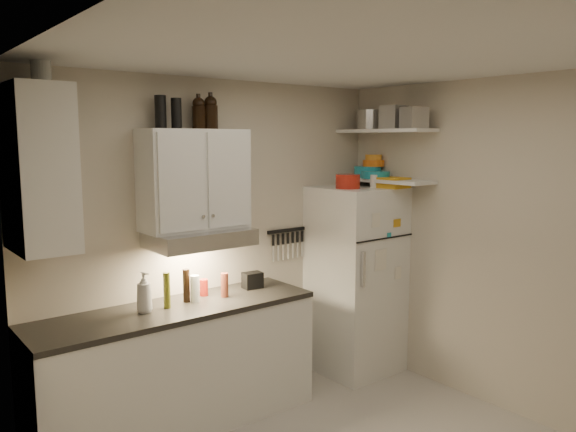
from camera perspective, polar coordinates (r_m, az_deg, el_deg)
ceiling at (r=3.39m, az=6.40°, el=15.99°), size 3.20×3.00×0.02m
back_wall at (r=4.63m, az=-7.14°, el=-2.53°), size 3.20×0.02×2.60m
left_wall at (r=2.63m, az=-20.33°, el=-10.92°), size 0.02×3.00×2.60m
right_wall at (r=4.70m, az=20.24°, el=-2.79°), size 0.02×3.00×2.60m
base_cabinet at (r=4.36m, az=-11.15°, el=-15.11°), size 2.10×0.60×0.88m
countertop at (r=4.20m, az=-11.32°, el=-9.31°), size 2.10×0.62×0.04m
upper_cabinet at (r=4.26m, az=-9.48°, el=3.66°), size 0.80×0.33×0.75m
side_cabinet at (r=3.71m, az=-24.05°, el=4.43°), size 0.33×0.55×1.00m
range_hood at (r=4.26m, az=-8.93°, el=-2.23°), size 0.76×0.46×0.12m
fridge at (r=5.22m, az=6.89°, el=-6.41°), size 0.70×0.68×1.70m
shelf_hi at (r=5.11m, az=9.82°, el=8.52°), size 0.30×0.95×0.03m
shelf_lo at (r=5.13m, az=9.71°, el=3.60°), size 0.30×0.95×0.03m
knife_strip at (r=5.00m, az=-0.12°, el=-1.47°), size 0.42×0.02×0.03m
dutch_oven at (r=4.91m, az=6.09°, el=3.51°), size 0.27×0.27×0.12m
book_stack at (r=5.04m, az=10.41°, el=3.36°), size 0.23×0.28×0.09m
spice_jar at (r=5.03m, az=8.72°, el=3.52°), size 0.08×0.08×0.11m
stock_pot at (r=5.32m, az=8.38°, el=9.64°), size 0.33×0.33×0.18m
tin_a at (r=4.99m, az=10.72°, el=9.83°), size 0.20×0.19×0.20m
tin_b at (r=4.84m, az=12.69°, el=9.71°), size 0.21×0.21×0.17m
bowl_teal at (r=5.31m, az=8.08°, el=4.48°), size 0.25×0.25×0.10m
bowl_orange at (r=5.30m, az=8.68°, el=5.33°), size 0.20×0.20×0.06m
bowl_yellow at (r=5.30m, az=8.69°, el=5.92°), size 0.16×0.16×0.05m
plates at (r=5.14m, az=8.88°, el=4.15°), size 0.27×0.27×0.06m
growler_a at (r=4.33m, az=-9.07°, el=10.31°), size 0.12×0.12×0.24m
growler_b at (r=4.36m, az=-7.86°, el=10.40°), size 0.13×0.13×0.26m
thermos_a at (r=4.21m, az=-11.27°, el=10.18°), size 0.09×0.09×0.22m
thermos_b at (r=4.19m, az=-12.82°, el=10.26°), size 0.09×0.09×0.24m
side_jar at (r=3.84m, az=-23.79°, el=13.21°), size 0.15×0.15×0.16m
soap_bottle at (r=4.08m, az=-14.42°, el=-7.30°), size 0.15×0.15×0.32m
pepper_mill at (r=4.37m, az=-6.46°, el=-6.98°), size 0.08×0.08×0.19m
oil_bottle at (r=4.15m, az=-12.21°, el=-7.39°), size 0.05×0.05×0.26m
vinegar_bottle at (r=4.27m, az=-10.28°, el=-6.97°), size 0.06×0.06×0.25m
clear_bottle at (r=4.27m, az=-9.44°, el=-7.29°), size 0.07×0.07×0.20m
red_jar at (r=4.43m, az=-8.54°, el=-7.19°), size 0.08×0.08×0.13m
caddy at (r=4.61m, az=-3.63°, el=-6.53°), size 0.16×0.13×0.13m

